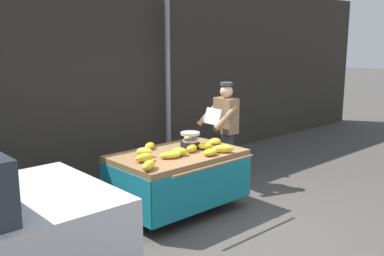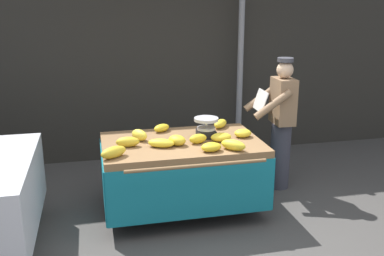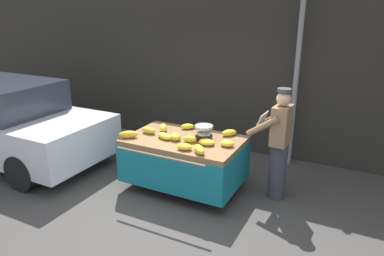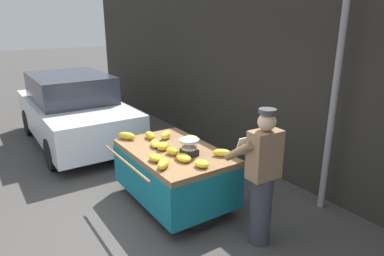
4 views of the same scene
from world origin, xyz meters
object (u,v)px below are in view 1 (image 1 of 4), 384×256
Objects in this scene: weighing_scale at (190,140)px; banana_bunch_0 at (192,149)px; banana_cart at (177,168)px; banana_bunch_1 at (215,141)px; banana_bunch_7 at (150,146)px; banana_bunch_2 at (145,152)px; banana_bunch_4 at (179,151)px; street_pole at (168,86)px; vendor_person at (225,133)px; banana_bunch_9 at (170,155)px; banana_bunch_10 at (205,146)px; banana_bunch_11 at (149,165)px; banana_bunch_8 at (188,138)px; banana_bunch_6 at (210,152)px; banana_bunch_5 at (144,158)px; banana_bunch_3 at (223,149)px.

weighing_scale reaches higher than banana_bunch_0.
weighing_scale reaches higher than banana_cart.
weighing_scale is 1.38× the size of banana_bunch_1.
banana_bunch_7 is at bearing 143.20° from weighing_scale.
banana_bunch_7 is (-0.16, 0.42, 0.27)m from banana_cart.
banana_bunch_2 reaches higher than banana_bunch_4.
street_pole reaches higher than weighing_scale.
banana_bunch_4 is at bearing -160.05° from vendor_person.
banana_cart is at bearing -68.87° from banana_bunch_7.
banana_bunch_7 is 1.54m from vendor_person.
banana_bunch_9 is 1.19× the size of banana_bunch_10.
banana_bunch_11 reaches higher than banana_bunch_10.
banana_bunch_9 is (-0.84, -0.58, -0.01)m from banana_bunch_8.
banana_bunch_1 is at bearing 10.56° from banana_bunch_0.
banana_bunch_4 is at bearing -176.55° from banana_bunch_10.
banana_bunch_4 is at bearing -176.66° from banana_bunch_0.
banana_bunch_8 is at bearing 67.33° from banana_bunch_6.
banana_bunch_9 is at bearing -171.50° from banana_bunch_1.
banana_bunch_0 reaches higher than banana_bunch_8.
banana_bunch_5 is 1.00× the size of banana_bunch_8.
street_pole is at bearing 62.16° from banana_bunch_8.
banana_cart is 6.07× the size of banana_bunch_11.
banana_cart is 0.91m from banana_bunch_11.
banana_bunch_3 reaches higher than banana_cart.
banana_cart is 7.47× the size of banana_bunch_10.
banana_bunch_10 is at bearing -114.67° from street_pole.
banana_bunch_11 reaches higher than banana_bunch_0.
banana_bunch_10 is at bearing -105.87° from banana_bunch_8.
banana_bunch_0 is 1.32m from vendor_person.
vendor_person is (1.84, 0.26, -0.05)m from banana_bunch_2.
banana_bunch_6 is at bearing -115.90° from street_pole.
banana_bunch_8 is at bearing 34.79° from banana_bunch_9.
banana_cart is 0.52m from banana_bunch_10.
banana_bunch_3 is at bearing -45.22° from banana_bunch_0.
banana_bunch_6 is at bearing -64.79° from banana_bunch_7.
street_pole is at bearing 54.19° from banana_bunch_4.
banana_bunch_5 is at bearing -171.66° from weighing_scale.
banana_bunch_2 reaches higher than banana_bunch_5.
vendor_person is at bearing 19.95° from banana_bunch_4.
banana_bunch_0 is at bearing -36.62° from banana_cart.
banana_bunch_3 is at bearing -83.52° from banana_bunch_10.
weighing_scale is 0.77m from banana_bunch_2.
weighing_scale is at bearing 22.60° from banana_bunch_11.
weighing_scale reaches higher than banana_bunch_10.
vendor_person is at bearing -86.18° from street_pole.
vendor_person is (1.38, 0.40, 0.23)m from banana_cart.
street_pole is at bearing 42.92° from banana_bunch_2.
weighing_scale is 0.61m from banana_bunch_9.
banana_bunch_4 is at bearing -139.86° from banana_bunch_8.
vendor_person is at bearing 19.80° from banana_bunch_11.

